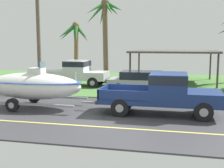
{
  "coord_description": "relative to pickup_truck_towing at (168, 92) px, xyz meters",
  "views": [
    {
      "loc": [
        2.44,
        -12.55,
        3.27
      ],
      "look_at": [
        -0.78,
        1.71,
        1.2
      ],
      "focal_mm": 47.13,
      "sensor_mm": 36.0,
      "label": 1
    }
  ],
  "objects": [
    {
      "name": "boat_on_trailer",
      "position": [
        -6.71,
        -0.0,
        0.06
      ],
      "size": [
        6.32,
        2.42,
        2.34
      ],
      "color": "gray",
      "rests_on": "ground"
    },
    {
      "name": "carport_awning",
      "position": [
        0.04,
        10.87,
        1.46
      ],
      "size": [
        6.75,
        5.59,
        2.62
      ],
      "color": "#4C4238",
      "rests_on": "ground"
    },
    {
      "name": "pickup_truck_towing",
      "position": [
        0.0,
        0.0,
        0.0
      ],
      "size": [
        5.64,
        2.06,
        1.89
      ],
      "color": "navy",
      "rests_on": "ground"
    },
    {
      "name": "palm_tree_near_left",
      "position": [
        -8.36,
        11.01,
        2.66
      ],
      "size": [
        2.79,
        2.75,
        5.05
      ],
      "color": "brown",
      "rests_on": "ground"
    },
    {
      "name": "parked_sedan_near",
      "position": [
        -1.74,
        5.9,
        -0.37
      ],
      "size": [
        4.78,
        1.91,
        1.38
      ],
      "color": "#99999E",
      "rests_on": "ground"
    },
    {
      "name": "utility_pole",
      "position": [
        -8.14,
        3.73,
        2.99
      ],
      "size": [
        0.24,
        1.8,
        7.78
      ],
      "color": "brown",
      "rests_on": "ground"
    },
    {
      "name": "palm_tree_near_right",
      "position": [
        -5.19,
        9.07,
        3.73
      ],
      "size": [
        3.1,
        3.23,
        6.62
      ],
      "color": "brown",
      "rests_on": "ground"
    },
    {
      "name": "parked_pickup_background",
      "position": [
        -7.0,
        7.49,
        0.01
      ],
      "size": [
        5.54,
        2.02,
        1.92
      ],
      "color": "silver",
      "rests_on": "ground"
    },
    {
      "name": "ground",
      "position": [
        -2.0,
        7.54,
        -1.06
      ],
      "size": [
        36.0,
        22.0,
        0.11
      ],
      "color": "#38383D"
    }
  ]
}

